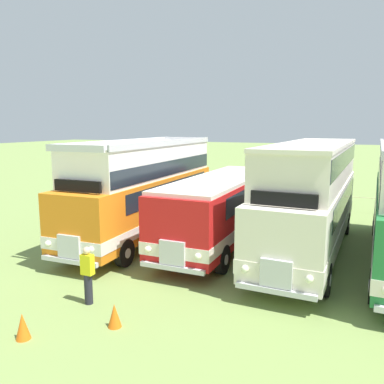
% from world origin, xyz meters
% --- Properties ---
extents(bus_first_in_row, '(2.77, 10.71, 4.52)m').
position_xyz_m(bus_first_in_row, '(-12.72, -0.20, 2.36)').
color(bus_first_in_row, orange).
rests_on(bus_first_in_row, ground).
extents(bus_second_in_row, '(2.64, 9.78, 2.99)m').
position_xyz_m(bus_second_in_row, '(-9.09, 0.07, 1.75)').
color(bus_second_in_row, red).
rests_on(bus_second_in_row, ground).
extents(bus_third_in_row, '(2.92, 11.44, 4.49)m').
position_xyz_m(bus_third_in_row, '(-5.45, 0.46, 2.48)').
color(bus_third_in_row, silver).
rests_on(bus_third_in_row, ground).
extents(cone_near_end, '(0.36, 0.36, 0.62)m').
position_xyz_m(cone_near_end, '(-9.27, -7.85, 0.31)').
color(cone_near_end, orange).
rests_on(cone_near_end, ground).
extents(cone_mid_row, '(0.36, 0.36, 0.66)m').
position_xyz_m(cone_mid_row, '(-10.99, -9.24, 0.33)').
color(cone_mid_row, orange).
rests_on(cone_mid_row, ground).
extents(marshal_person, '(0.36, 0.24, 1.73)m').
position_xyz_m(marshal_person, '(-10.75, -7.00, 0.89)').
color(marshal_person, '#23232D').
rests_on(marshal_person, ground).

